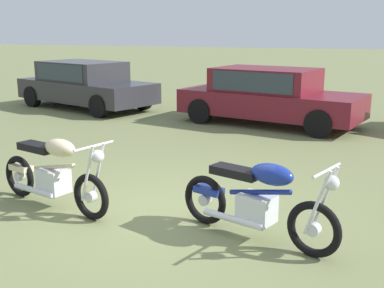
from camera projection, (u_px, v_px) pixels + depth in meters
The scene contains 5 objects.
ground_plane at pixel (161, 212), 6.42m from camera, with size 120.00×120.00×0.00m, color olive.
motorcycle_cream at pixel (53, 173), 6.49m from camera, with size 2.06×0.84×1.02m.
motorcycle_blue at pixel (257, 200), 5.49m from camera, with size 2.00×0.92×1.02m.
car_charcoal at pixel (84, 82), 14.82m from camera, with size 4.92×3.13×1.43m.
car_burgundy at pixel (268, 93), 12.25m from camera, with size 4.81×2.71×1.43m.
Camera 1 is at (2.59, -5.47, 2.37)m, focal length 45.12 mm.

